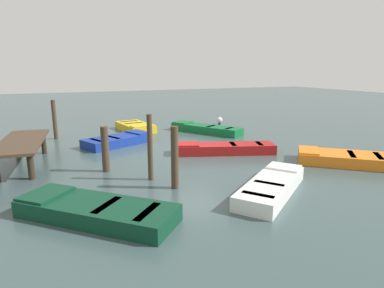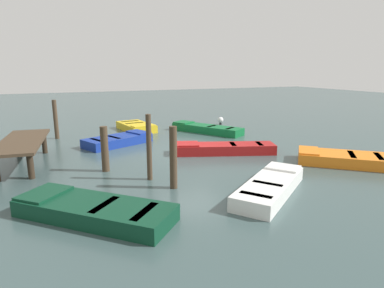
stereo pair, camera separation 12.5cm
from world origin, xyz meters
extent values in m
plane|color=#384C4C|center=(0.00, 0.00, 0.00)|extent=(80.00, 80.00, 0.00)
cube|color=#423323|center=(0.63, 6.43, 0.90)|extent=(4.42, 1.87, 0.10)
cylinder|color=#2E2318|center=(2.39, 6.74, 0.42)|extent=(0.20, 0.20, 0.85)
cylinder|color=#2E2318|center=(2.29, 5.76, 0.42)|extent=(0.20, 0.20, 0.85)
cylinder|color=#2E2318|center=(-1.13, 6.12, 0.42)|extent=(0.20, 0.20, 0.85)
cube|color=gold|center=(5.89, 0.98, 0.20)|extent=(3.01, 1.80, 0.40)
cube|color=#4C3319|center=(5.89, 0.98, 0.34)|extent=(2.54, 1.43, 0.04)
cube|color=gold|center=(4.79, 0.82, 0.43)|extent=(0.80, 1.34, 0.06)
cube|color=#42301E|center=(6.10, 1.01, 0.38)|extent=(0.36, 1.11, 0.04)
cube|color=#42301E|center=(6.87, 1.12, 0.38)|extent=(0.36, 1.11, 0.04)
cube|color=navy|center=(2.63, 2.63, 0.20)|extent=(2.47, 3.38, 0.40)
cube|color=silver|center=(2.63, 2.63, 0.34)|extent=(2.02, 2.84, 0.04)
cube|color=navy|center=(3.13, 1.52, 0.43)|extent=(1.35, 1.11, 0.06)
cube|color=#A4A49F|center=(2.53, 2.85, 0.38)|extent=(1.01, 0.60, 0.04)
cube|color=#A4A49F|center=(2.18, 3.63, 0.38)|extent=(1.01, 0.60, 0.04)
cube|color=#0F602D|center=(3.68, -2.47, 0.20)|extent=(4.08, 3.00, 0.40)
cube|color=orange|center=(3.68, -2.47, 0.34)|extent=(3.43, 2.49, 0.04)
cube|color=#0F602D|center=(5.06, -1.65, 0.43)|extent=(1.26, 1.26, 0.06)
cube|color=#B06E1E|center=(3.41, -2.63, 0.38)|extent=(0.58, 0.79, 0.04)
cube|color=#B06E1E|center=(2.43, -3.21, 0.38)|extent=(0.58, 0.79, 0.04)
cube|color=silver|center=(-5.26, -0.14, 0.20)|extent=(2.93, 3.42, 0.40)
cube|color=#334772|center=(-5.26, -0.14, 0.34)|extent=(2.43, 2.86, 0.04)
cube|color=silver|center=(-4.46, -1.22, 0.43)|extent=(1.23, 1.19, 0.06)
cube|color=navy|center=(-5.42, 0.07, 0.38)|extent=(0.79, 0.66, 0.04)
cube|color=navy|center=(-5.99, 0.83, 0.38)|extent=(0.79, 0.66, 0.04)
cube|color=#0C3823|center=(-4.91, 4.62, 0.20)|extent=(3.61, 3.67, 0.40)
cube|color=maroon|center=(-4.91, 4.62, 0.34)|extent=(3.00, 3.06, 0.04)
cube|color=#0C3823|center=(-3.87, 5.69, 0.43)|extent=(1.44, 1.43, 0.06)
cube|color=maroon|center=(-5.11, 4.41, 0.38)|extent=(0.88, 0.86, 0.04)
cube|color=maroon|center=(-5.84, 3.65, 0.38)|extent=(0.88, 0.86, 0.04)
cube|color=maroon|center=(-0.75, -1.20, 0.20)|extent=(2.31, 4.18, 0.40)
cube|color=black|center=(-0.75, -1.20, 0.34)|extent=(1.90, 3.53, 0.04)
cube|color=maroon|center=(-0.22, 0.30, 0.43)|extent=(1.15, 1.15, 0.06)
cube|color=black|center=(-0.85, -1.49, 0.38)|extent=(0.80, 0.45, 0.04)
cube|color=black|center=(-1.23, -2.55, 0.38)|extent=(0.80, 0.45, 0.04)
cube|color=orange|center=(-3.89, -4.48, 0.20)|extent=(3.21, 3.39, 0.40)
cube|color=black|center=(-3.89, -4.48, 0.34)|extent=(2.65, 2.82, 0.04)
cube|color=orange|center=(-3.07, -3.52, 0.43)|extent=(1.46, 1.39, 0.06)
cube|color=black|center=(-4.05, -4.66, 0.38)|extent=(0.99, 0.89, 0.04)
cube|color=black|center=(-4.63, -5.33, 0.38)|extent=(0.99, 0.89, 0.04)
cylinder|color=#423323|center=(-1.26, 3.79, 0.78)|extent=(0.25, 0.25, 1.57)
cylinder|color=#423323|center=(-2.72, 2.64, 1.05)|extent=(0.17, 0.17, 2.11)
cylinder|color=#423323|center=(5.20, 5.21, 0.98)|extent=(0.21, 0.21, 1.96)
cylinder|color=#423323|center=(-3.74, 2.20, 0.93)|extent=(0.22, 0.22, 1.86)
cylinder|color=#262626|center=(5.73, -4.43, 0.06)|extent=(0.16, 0.16, 0.12)
sphere|color=white|center=(5.73, -4.43, 0.30)|extent=(0.36, 0.36, 0.36)
camera|label=1|loc=(-12.36, 5.44, 3.47)|focal=30.61mm
camera|label=2|loc=(-12.41, 5.32, 3.47)|focal=30.61mm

